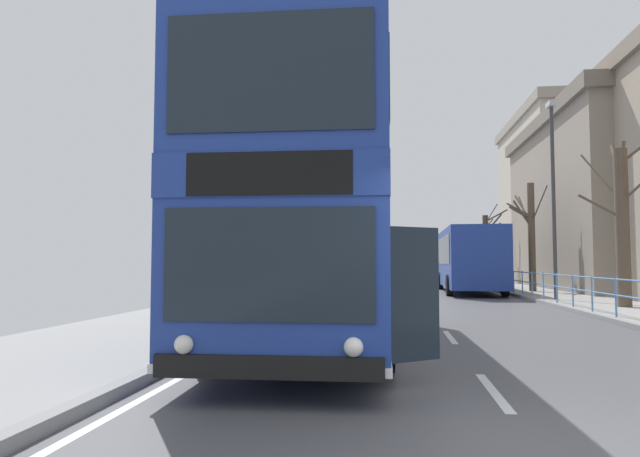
% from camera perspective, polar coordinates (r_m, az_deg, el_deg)
% --- Properties ---
extents(double_decker_bus_main, '(3.42, 10.32, 4.46)m').
position_cam_1_polar(double_decker_bus_main, '(10.81, -0.15, 0.82)').
color(double_decker_bus_main, navy).
rests_on(double_decker_bus_main, ground).
extents(background_bus_far_lane, '(2.86, 10.07, 3.13)m').
position_cam_1_polar(background_bus_far_lane, '(29.19, 14.95, -2.99)').
color(background_bus_far_lane, navy).
rests_on(background_bus_far_lane, ground).
extents(pedestrian_railing_far_kerb, '(0.05, 28.52, 1.01)m').
position_cam_1_polar(pedestrian_railing_far_kerb, '(19.95, 23.75, -5.23)').
color(pedestrian_railing_far_kerb, '#598CC6').
rests_on(pedestrian_railing_far_kerb, ground).
extents(street_lamp_far_side, '(0.28, 0.60, 7.48)m').
position_cam_1_polar(street_lamp_far_side, '(22.76, 22.78, 4.27)').
color(street_lamp_far_side, '#38383D').
rests_on(street_lamp_far_side, ground).
extents(bare_tree_far_00, '(1.65, 2.70, 5.20)m').
position_cam_1_polar(bare_tree_far_00, '(28.62, 20.77, -0.48)').
color(bare_tree_far_00, brown).
rests_on(bare_tree_far_00, ground).
extents(bare_tree_far_01, '(1.83, 2.65, 5.32)m').
position_cam_1_polar(bare_tree_far_01, '(40.24, 16.70, -1.72)').
color(bare_tree_far_01, '#423328').
rests_on(bare_tree_far_01, ground).
extents(bare_tree_far_02, '(2.89, 2.54, 5.68)m').
position_cam_1_polar(bare_tree_far_02, '(19.84, 28.56, 0.72)').
color(bare_tree_far_02, brown).
rests_on(bare_tree_far_02, ground).
extents(background_building_02, '(10.50, 14.62, 12.70)m').
position_cam_1_polar(background_building_02, '(46.18, 25.66, 2.90)').
color(background_building_02, '#B2A899').
rests_on(background_building_02, ground).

